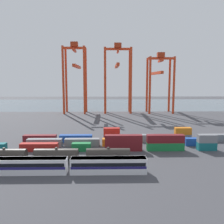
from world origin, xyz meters
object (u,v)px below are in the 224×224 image
Objects in this scene: shipping_container_12 at (82,142)px; shipping_container_13 at (120,142)px; shipping_container_18 at (112,138)px; freight_tank_row at (56,156)px; shipping_container_15 at (193,142)px; passenger_train at (69,165)px; shipping_container_20 at (147,138)px; gantry_crane_central at (118,71)px; gantry_crane_east at (159,77)px; gantry_crane_west at (75,72)px; shipping_container_1 at (39,147)px.

shipping_container_13 is at bearing 0.00° from shipping_container_12.
shipping_container_13 is 2.00× the size of shipping_container_18.
shipping_container_18 is (15.68, 23.42, -0.87)m from freight_tank_row.
shipping_container_18 is at bearing 168.62° from shipping_container_15.
passenger_train is at bearing -57.48° from freight_tank_row.
freight_tank_row is at bearing -141.13° from shipping_container_20.
shipping_container_13 is 6.37m from shipping_container_18.
passenger_train is 28.35m from shipping_container_13.
gantry_crane_central reaches higher than freight_tank_row.
gantry_crane_central is at bearing -179.77° from gantry_crane_east.
gantry_crane_west is (-12.82, 112.82, 26.55)m from passenger_train.
shipping_container_1 is 52.89m from shipping_container_15.
gantry_crane_east is at bearing 0.90° from gantry_crane_west.
gantry_crane_east is at bearing 69.94° from shipping_container_13.
shipping_container_12 is 24.48m from shipping_container_20.
shipping_container_15 and shipping_container_20 have the same top height.
shipping_container_15 is 1.00× the size of shipping_container_18.
passenger_train reaches higher than shipping_container_15.
passenger_train is at bearing -56.30° from shipping_container_1.
freight_tank_row reaches higher than passenger_train.
gantry_crane_east is at bearing 0.23° from gantry_crane_central.
shipping_container_15 is 0.15× the size of gantry_crane_east.
shipping_container_1 is 0.29× the size of gantry_crane_east.
shipping_container_15 is at bearing -20.59° from shipping_container_20.
shipping_container_12 is at bearing -150.91° from shipping_container_18.
gantry_crane_east is (59.09, 0.93, -3.56)m from gantry_crane_west.
gantry_crane_west reaches higher than shipping_container_12.
gantry_crane_west is (-26.59, 88.05, 27.39)m from shipping_container_13.
gantry_crane_east is at bearing 85.91° from shipping_container_15.
shipping_container_12 is 2.00× the size of shipping_container_20.
shipping_container_20 is (23.79, 5.79, 0.00)m from shipping_container_12.
shipping_container_12 is at bearing 180.00° from shipping_container_15.
passenger_train is 6.35× the size of shipping_container_15.
shipping_container_15 is at bearing 6.29° from shipping_container_1.
passenger_train is at bearing -98.37° from gantry_crane_central.
shipping_container_12 is at bearing -166.31° from shipping_container_20.
shipping_container_20 is 0.15× the size of gantry_crane_east.
passenger_train is at bearing -83.52° from gantry_crane_west.
gantry_crane_central reaches higher than shipping_container_18.
shipping_container_1 is 0.25× the size of gantry_crane_west.
shipping_container_1 is 2.00× the size of shipping_container_15.
shipping_container_15 is 106.23m from gantry_crane_west.
shipping_container_1 is at bearing -89.90° from gantry_crane_west.
shipping_container_18 is 89.95m from gantry_crane_west.
shipping_container_20 is (37.14, 11.59, 0.00)m from shipping_container_1.
shipping_container_12 is 102.78m from gantry_crane_east.
shipping_container_18 is at bearing -93.86° from gantry_crane_central.
shipping_container_13 and shipping_container_18 have the same top height.
gantry_crane_east is at bearing 62.88° from shipping_container_12.
gantry_crane_central is (5.61, 83.07, 27.53)m from shipping_container_18.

